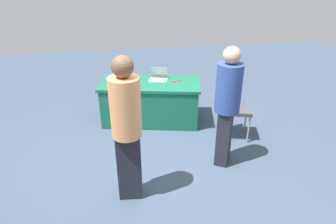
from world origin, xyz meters
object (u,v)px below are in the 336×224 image
object	(u,v)px
table_foreground	(151,101)
person_presenter	(127,125)
person_attendee_standing	(227,102)
scissors_red	(177,81)
laptop_silver	(159,78)
chair_tucked_right	(233,105)
yarn_ball	(133,78)

from	to	relation	value
table_foreground	person_presenter	bearing A→B (deg)	75.75
person_attendee_standing	scissors_red	world-z (taller)	person_attendee_standing
person_attendee_standing	laptop_silver	world-z (taller)	person_attendee_standing
chair_tucked_right	person_attendee_standing	xyz separation A→B (m)	(0.39, 0.70, 0.39)
person_attendee_standing	yarn_ball	xyz separation A→B (m)	(1.16, -1.65, -0.15)
table_foreground	chair_tucked_right	distance (m)	1.51
table_foreground	laptop_silver	distance (m)	0.45
laptop_silver	yarn_ball	bearing A→B (deg)	15.73
person_presenter	person_attendee_standing	size ratio (longest dim) A/B	1.04
chair_tucked_right	person_attendee_standing	bearing A→B (deg)	-12.54
laptop_silver	person_attendee_standing	bearing A→B (deg)	130.84
chair_tucked_right	yarn_ball	xyz separation A→B (m)	(1.55, -0.95, 0.24)
person_presenter	laptop_silver	bearing A→B (deg)	-102.33
table_foreground	chair_tucked_right	bearing A→B (deg)	146.36
person_presenter	scissors_red	size ratio (longest dim) A/B	9.90
chair_tucked_right	yarn_ball	distance (m)	1.83
chair_tucked_right	laptop_silver	distance (m)	1.44
laptop_silver	person_presenter	bearing A→B (deg)	90.17
table_foreground	person_presenter	world-z (taller)	person_presenter
scissors_red	yarn_ball	bearing A→B (deg)	-27.51
chair_tucked_right	laptop_silver	xyz separation A→B (m)	(1.08, -0.93, 0.22)
table_foreground	laptop_silver	xyz separation A→B (m)	(-0.16, -0.10, 0.41)
person_attendee_standing	yarn_ball	distance (m)	2.02
scissors_red	laptop_silver	bearing A→B (deg)	-38.91
table_foreground	yarn_ball	xyz separation A→B (m)	(0.31, -0.12, 0.43)
chair_tucked_right	scissors_red	size ratio (longest dim) A/B	5.43
scissors_red	chair_tucked_right	bearing A→B (deg)	116.60
person_attendee_standing	table_foreground	bearing A→B (deg)	-119.75
chair_tucked_right	person_presenter	bearing A→B (deg)	-39.26
table_foreground	yarn_ball	world-z (taller)	yarn_ball
chair_tucked_right	yarn_ball	world-z (taller)	chair_tucked_right
table_foreground	person_attendee_standing	distance (m)	1.84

